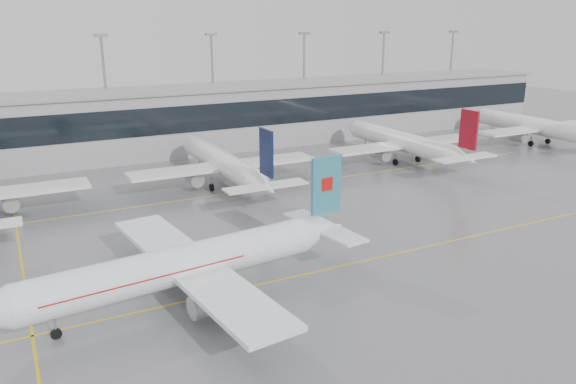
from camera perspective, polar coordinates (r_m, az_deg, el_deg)
ground at (r=60.27m, az=5.28°, el=-7.53°), size 320.00×320.00×0.00m
taxi_line_main at (r=60.27m, az=5.28°, el=-7.53°), size 120.00×0.25×0.01m
taxi_line_north at (r=85.39m, az=-5.55°, el=-0.07°), size 120.00×0.25×0.01m
taxi_line_cross at (r=65.90m, az=-25.38°, el=-6.99°), size 0.25×60.00×0.01m
terminal at (r=113.65m, az=-11.73°, el=7.04°), size 180.00×15.00×12.00m
terminal_glass at (r=106.25m, az=-10.64°, el=7.25°), size 180.00×0.20×5.00m
terminal_roof at (r=112.79m, az=-11.91°, el=10.15°), size 182.00×16.00×0.40m
light_masts at (r=118.43m, az=-12.76°, el=10.96°), size 156.40×1.00×22.60m
air_canada_jet at (r=52.42m, az=-9.99°, el=-7.16°), size 37.12×30.01×11.71m
parked_jet_c at (r=87.72m, az=-6.52°, el=2.87°), size 29.64×36.96×11.72m
parked_jet_d at (r=104.95m, az=11.68°, el=4.97°), size 29.64×36.96×11.72m
parked_jet_e at (r=129.55m, az=23.94°, el=6.10°), size 29.64×36.96×11.72m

